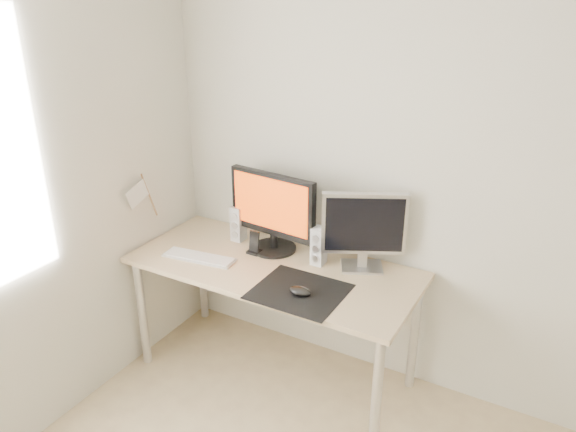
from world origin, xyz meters
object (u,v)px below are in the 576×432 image
at_px(mouse, 300,291).
at_px(main_monitor, 273,210).
at_px(speaker_right, 319,246).
at_px(keyboard, 199,257).
at_px(desk, 274,278).
at_px(speaker_left, 238,223).
at_px(phone_dock, 254,247).
at_px(second_monitor, 364,228).

relative_size(mouse, main_monitor, 0.22).
height_order(speaker_right, keyboard, speaker_right).
height_order(desk, speaker_right, speaker_right).
bearing_deg(speaker_left, main_monitor, -3.83).
bearing_deg(phone_dock, keyboard, -138.54).
bearing_deg(phone_dock, speaker_right, 10.04).
relative_size(speaker_left, speaker_right, 1.00).
distance_m(main_monitor, speaker_left, 0.29).
bearing_deg(phone_dock, speaker_left, 149.77).
distance_m(speaker_right, phone_dock, 0.39).
bearing_deg(main_monitor, speaker_left, 176.17).
distance_m(mouse, speaker_right, 0.36).
relative_size(main_monitor, second_monitor, 1.27).
relative_size(speaker_left, keyboard, 0.50).
relative_size(speaker_left, phone_dock, 1.60).
xyz_separation_m(speaker_left, keyboard, (-0.06, -0.31, -0.10)).
distance_m(mouse, second_monitor, 0.50).
relative_size(keyboard, phone_dock, 3.19).
xyz_separation_m(second_monitor, speaker_left, (-0.78, -0.03, -0.13)).
xyz_separation_m(speaker_left, phone_dock, (0.18, -0.10, -0.07)).
bearing_deg(second_monitor, phone_dock, -167.35).
xyz_separation_m(mouse, speaker_left, (-0.63, 0.38, 0.08)).
relative_size(mouse, keyboard, 0.27).
height_order(keyboard, phone_dock, phone_dock).
relative_size(mouse, second_monitor, 0.27).
height_order(main_monitor, phone_dock, main_monitor).
bearing_deg(speaker_left, phone_dock, -30.23).
xyz_separation_m(desk, main_monitor, (-0.10, 0.16, 0.33)).
bearing_deg(desk, mouse, -36.82).
distance_m(speaker_left, speaker_right, 0.56).
distance_m(main_monitor, speaker_right, 0.34).
bearing_deg(mouse, desk, 143.18).
bearing_deg(keyboard, desk, 18.63).
height_order(main_monitor, speaker_right, main_monitor).
bearing_deg(second_monitor, keyboard, -157.73).
distance_m(main_monitor, second_monitor, 0.54).
bearing_deg(main_monitor, keyboard, -136.18).
bearing_deg(speaker_right, second_monitor, 16.81).
distance_m(second_monitor, keyboard, 0.94).
bearing_deg(keyboard, mouse, -5.99).
bearing_deg(mouse, speaker_right, 101.57).
bearing_deg(desk, main_monitor, 121.27).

